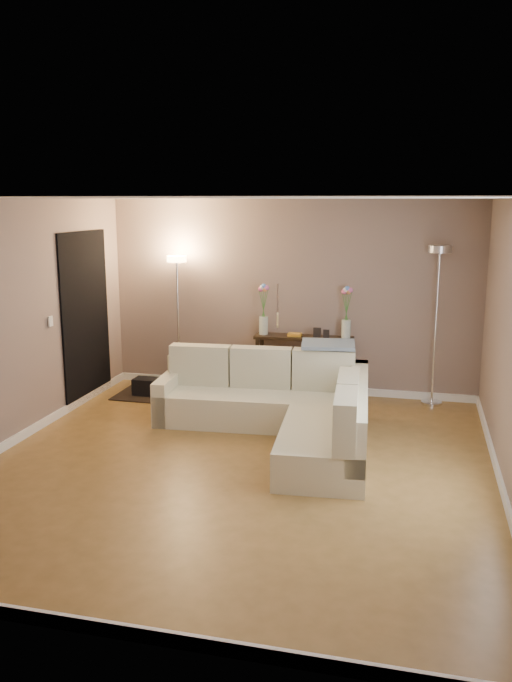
% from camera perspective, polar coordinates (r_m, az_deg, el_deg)
% --- Properties ---
extents(floor, '(5.00, 5.50, 0.01)m').
position_cam_1_polar(floor, '(6.72, -1.65, -10.66)').
color(floor, olive).
rests_on(floor, ground).
extents(ceiling, '(5.00, 5.50, 0.01)m').
position_cam_1_polar(ceiling, '(6.20, -1.79, 12.21)').
color(ceiling, white).
rests_on(ceiling, ground).
extents(wall_back, '(5.00, 0.02, 2.60)m').
position_cam_1_polar(wall_back, '(8.98, 2.97, 3.77)').
color(wall_back, gray).
rests_on(wall_back, ground).
extents(wall_front, '(5.00, 0.02, 2.60)m').
position_cam_1_polar(wall_front, '(3.84, -12.84, -7.82)').
color(wall_front, gray).
rests_on(wall_front, ground).
extents(wall_left, '(0.02, 5.50, 2.60)m').
position_cam_1_polar(wall_left, '(7.39, -20.82, 1.22)').
color(wall_left, gray).
rests_on(wall_left, ground).
extents(baseboard_back, '(5.00, 0.03, 0.10)m').
position_cam_1_polar(baseboard_back, '(9.22, 2.86, -3.96)').
color(baseboard_back, white).
rests_on(baseboard_back, ground).
extents(baseboard_front, '(5.00, 0.03, 0.10)m').
position_cam_1_polar(baseboard_front, '(4.43, -11.88, -23.12)').
color(baseboard_front, white).
rests_on(baseboard_front, ground).
extents(baseboard_left, '(0.03, 5.50, 0.10)m').
position_cam_1_polar(baseboard_left, '(7.70, -19.97, -7.96)').
color(baseboard_left, white).
rests_on(baseboard_left, ground).
extents(baseboard_right, '(0.03, 5.50, 0.10)m').
position_cam_1_polar(baseboard_right, '(6.54, 20.31, -11.56)').
color(baseboard_right, white).
rests_on(baseboard_right, ground).
extents(doorway, '(0.02, 1.20, 2.20)m').
position_cam_1_polar(doorway, '(8.84, -14.39, 1.97)').
color(doorway, black).
rests_on(doorway, ground).
extents(switch_plate, '(0.02, 0.08, 0.12)m').
position_cam_1_polar(switch_plate, '(8.10, -17.23, 1.63)').
color(switch_plate, white).
rests_on(switch_plate, ground).
extents(sectional_sofa, '(2.61, 2.40, 0.86)m').
position_cam_1_polar(sectional_sofa, '(7.45, 2.51, -5.69)').
color(sectional_sofa, beige).
rests_on(sectional_sofa, floor).
extents(throw_blanket, '(0.66, 0.43, 0.08)m').
position_cam_1_polar(throw_blanket, '(7.85, 6.21, -0.29)').
color(throw_blanket, slate).
rests_on(throw_blanket, sectional_sofa).
extents(console_table, '(1.32, 0.37, 0.81)m').
position_cam_1_polar(console_table, '(8.97, 3.59, -1.74)').
color(console_table, black).
rests_on(console_table, floor).
extents(leaning_mirror, '(0.93, 0.06, 0.73)m').
position_cam_1_polar(leaning_mirror, '(8.98, 4.34, 2.96)').
color(leaning_mirror, black).
rests_on(leaning_mirror, console_table).
extents(table_decor, '(0.56, 0.12, 0.13)m').
position_cam_1_polar(table_decor, '(8.84, 4.09, 0.59)').
color(table_decor, gold).
rests_on(table_decor, console_table).
extents(flower_vase_left, '(0.15, 0.12, 0.69)m').
position_cam_1_polar(flower_vase_left, '(8.93, 0.65, 2.42)').
color(flower_vase_left, silver).
rests_on(flower_vase_left, console_table).
extents(flower_vase_right, '(0.15, 0.12, 0.69)m').
position_cam_1_polar(flower_vase_right, '(8.77, 7.76, 2.13)').
color(flower_vase_right, silver).
rests_on(flower_vase_right, console_table).
extents(floor_lamp_lit, '(0.26, 0.26, 1.85)m').
position_cam_1_polar(floor_lamp_lit, '(9.15, -6.75, 3.88)').
color(floor_lamp_lit, silver).
rests_on(floor_lamp_lit, floor).
extents(floor_lamp_unlit, '(0.35, 0.35, 2.04)m').
position_cam_1_polar(floor_lamp_unlit, '(8.62, 15.32, 3.94)').
color(floor_lamp_unlit, silver).
rests_on(floor_lamp_unlit, floor).
extents(charcoal_rug, '(1.21, 0.91, 0.02)m').
position_cam_1_polar(charcoal_rug, '(9.14, -7.92, -4.48)').
color(charcoal_rug, black).
rests_on(charcoal_rug, floor).
extents(black_bag, '(0.34, 0.24, 0.22)m').
position_cam_1_polar(black_bag, '(9.09, -9.35, -3.86)').
color(black_bag, black).
rests_on(black_bag, charcoal_rug).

